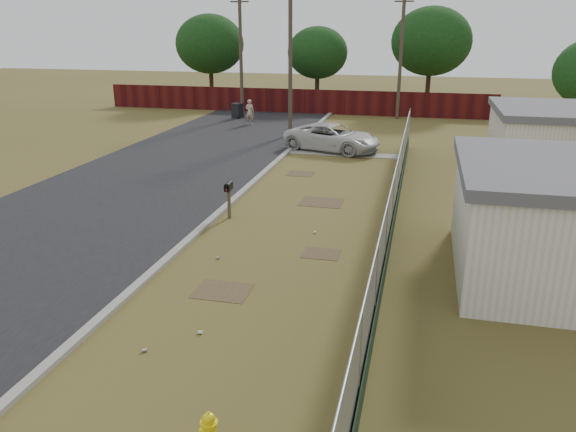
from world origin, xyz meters
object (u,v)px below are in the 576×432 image
(pickup_truck, at_px, (333,137))
(pedestrian, at_px, (250,112))
(mailbox, at_px, (229,190))
(trash_bin, at_px, (237,111))

(pickup_truck, height_order, pedestrian, pedestrian)
(pickup_truck, bearing_deg, mailbox, -171.05)
(mailbox, height_order, pedestrian, pedestrian)
(trash_bin, bearing_deg, pedestrian, -55.21)
(pickup_truck, xyz_separation_m, pedestrian, (-6.75, 6.87, 0.13))
(mailbox, height_order, pickup_truck, pickup_truck)
(mailbox, xyz_separation_m, pedestrian, (-5.03, 18.68, -0.19))
(mailbox, distance_m, trash_bin, 22.17)
(pickup_truck, height_order, trash_bin, pickup_truck)
(mailbox, height_order, trash_bin, mailbox)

